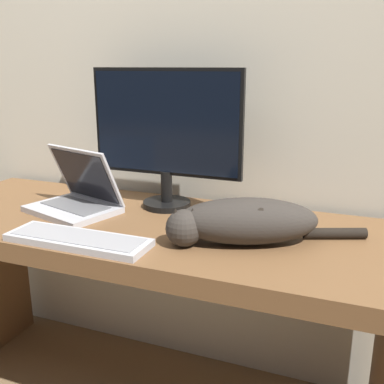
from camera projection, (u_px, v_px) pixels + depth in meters
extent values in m
cube|color=beige|center=(183.00, 36.00, 1.62)|extent=(6.40, 0.06, 2.60)
cube|color=brown|center=(141.00, 230.00, 1.46)|extent=(1.61, 0.61, 0.06)
cube|color=brown|center=(383.00, 380.00, 1.29)|extent=(0.04, 0.57, 0.65)
cylinder|color=black|center=(167.00, 204.00, 1.60)|extent=(0.17, 0.17, 0.02)
cylinder|color=black|center=(167.00, 186.00, 1.58)|extent=(0.04, 0.04, 0.11)
cube|color=black|center=(166.00, 123.00, 1.52)|extent=(0.54, 0.02, 0.36)
cube|color=black|center=(165.00, 123.00, 1.51)|extent=(0.52, 0.01, 0.34)
cube|color=#B7B7BC|center=(72.00, 209.00, 1.54)|extent=(0.34, 0.29, 0.02)
cube|color=slate|center=(75.00, 205.00, 1.54)|extent=(0.26, 0.18, 0.00)
cube|color=#B7B7BC|center=(86.00, 175.00, 1.56)|extent=(0.31, 0.17, 0.20)
cube|color=black|center=(85.00, 176.00, 1.55)|extent=(0.27, 0.15, 0.17)
cube|color=#BCBCC1|center=(78.00, 240.00, 1.27)|extent=(0.42, 0.13, 0.02)
cube|color=#939397|center=(78.00, 236.00, 1.26)|extent=(0.39, 0.10, 0.00)
ellipsoid|color=#332D28|center=(247.00, 221.00, 1.26)|extent=(0.43, 0.30, 0.13)
ellipsoid|color=black|center=(254.00, 209.00, 1.25)|extent=(0.21, 0.18, 0.05)
sphere|color=#332D28|center=(184.00, 228.00, 1.24)|extent=(0.10, 0.10, 0.10)
cone|color=black|center=(176.00, 213.00, 1.23)|extent=(0.04, 0.04, 0.03)
cone|color=black|center=(193.00, 213.00, 1.23)|extent=(0.04, 0.04, 0.03)
cylinder|color=black|center=(335.00, 233.00, 1.30)|extent=(0.18, 0.10, 0.03)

